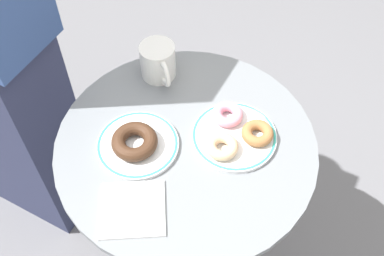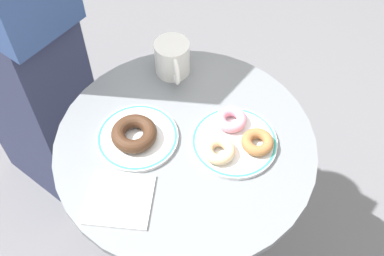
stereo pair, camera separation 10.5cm
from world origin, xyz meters
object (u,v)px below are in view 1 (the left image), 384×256
(donut_pink_frosted, at_px, (227,114))
(donut_glazed, at_px, (222,147))
(cafe_table, at_px, (187,192))
(plate_right, at_px, (234,136))
(paper_napkin, at_px, (133,209))
(coffee_mug, at_px, (158,62))
(plate_left, at_px, (138,144))
(donut_chocolate, at_px, (135,141))
(donut_cinnamon, at_px, (257,133))

(donut_pink_frosted, relative_size, donut_glazed, 1.00)
(cafe_table, relative_size, donut_pink_frosted, 10.06)
(plate_right, distance_m, paper_napkin, 0.29)
(paper_napkin, bearing_deg, coffee_mug, 95.59)
(plate_left, distance_m, plate_right, 0.22)
(donut_chocolate, bearing_deg, plate_left, 67.59)
(donut_pink_frosted, relative_size, coffee_mug, 0.61)
(paper_napkin, bearing_deg, donut_chocolate, 103.18)
(donut_cinnamon, height_order, donut_pink_frosted, same)
(plate_left, bearing_deg, donut_chocolate, -112.41)
(donut_pink_frosted, bearing_deg, coffee_mug, 149.44)
(donut_chocolate, bearing_deg, donut_glazed, 8.08)
(donut_glazed, bearing_deg, donut_chocolate, -171.92)
(donut_cinnamon, distance_m, paper_napkin, 0.33)
(donut_glazed, bearing_deg, coffee_mug, 133.36)
(donut_cinnamon, bearing_deg, plate_right, -173.79)
(donut_chocolate, bearing_deg, donut_pink_frosted, 32.19)
(plate_right, distance_m, coffee_mug, 0.27)
(plate_left, bearing_deg, donut_cinnamon, 15.42)
(donut_pink_frosted, height_order, paper_napkin, donut_pink_frosted)
(plate_right, relative_size, donut_chocolate, 1.89)
(donut_cinnamon, distance_m, donut_pink_frosted, 0.09)
(plate_right, xyz_separation_m, paper_napkin, (-0.18, -0.23, -0.00))
(cafe_table, bearing_deg, paper_napkin, -111.48)
(donut_pink_frosted, distance_m, paper_napkin, 0.31)
(paper_napkin, xyz_separation_m, coffee_mug, (-0.04, 0.39, 0.04))
(donut_cinnamon, height_order, coffee_mug, coffee_mug)
(cafe_table, relative_size, coffee_mug, 6.17)
(plate_left, relative_size, donut_chocolate, 1.80)
(donut_chocolate, relative_size, donut_pink_frosted, 1.43)
(plate_left, distance_m, donut_glazed, 0.19)
(donut_glazed, xyz_separation_m, coffee_mug, (-0.20, 0.21, 0.02))
(donut_chocolate, distance_m, donut_pink_frosted, 0.23)
(donut_glazed, relative_size, paper_napkin, 0.55)
(plate_right, distance_m, donut_pink_frosted, 0.05)
(donut_chocolate, relative_size, donut_cinnamon, 1.43)
(plate_right, bearing_deg, cafe_table, -160.49)
(plate_left, height_order, coffee_mug, coffee_mug)
(plate_right, height_order, paper_napkin, plate_right)
(cafe_table, distance_m, plate_left, 0.26)
(cafe_table, height_order, coffee_mug, coffee_mug)
(donut_cinnamon, relative_size, coffee_mug, 0.61)
(plate_right, bearing_deg, donut_chocolate, -160.90)
(plate_right, relative_size, donut_glazed, 2.69)
(cafe_table, xyz_separation_m, plate_left, (-0.11, -0.03, 0.24))
(cafe_table, height_order, donut_cinnamon, donut_cinnamon)
(plate_left, height_order, plate_right, same)
(cafe_table, bearing_deg, donut_chocolate, -161.31)
(plate_left, distance_m, donut_cinnamon, 0.27)
(cafe_table, distance_m, donut_glazed, 0.27)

